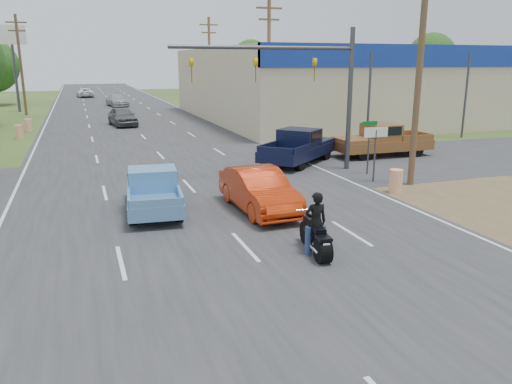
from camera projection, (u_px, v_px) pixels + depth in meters
name	position (u px, v px, depth m)	size (l,w,h in m)	color
main_road	(132.00, 124.00, 44.07)	(15.00, 180.00, 0.02)	#2D2D30
cross_road	(180.00, 177.00, 24.00)	(120.00, 10.00, 0.02)	#2D2D30
dirt_verge	(487.00, 198.00, 20.25)	(8.00, 18.00, 0.01)	brown
big_box_store	(435.00, 82.00, 53.49)	(50.00, 28.10, 6.60)	#B7A88C
utility_pole_1	(420.00, 63.00, 21.16)	(2.00, 0.28, 10.00)	#4C3823
utility_pole_2	(269.00, 63.00, 37.58)	(2.00, 0.28, 10.00)	#4C3823
utility_pole_3	(210.00, 62.00, 54.00)	(2.00, 0.28, 10.00)	#4C3823
utility_pole_6	(21.00, 62.00, 50.61)	(2.00, 0.28, 10.00)	#4C3823
tree_3	(431.00, 57.00, 87.61)	(8.40, 8.40, 10.40)	#422D19
tree_5	(251.00, 59.00, 102.43)	(7.98, 7.98, 9.88)	#422D19
barrel_0	(396.00, 181.00, 20.98)	(0.56, 0.56, 1.00)	orange
barrel_1	(315.00, 149.00, 28.86)	(0.56, 0.56, 1.00)	orange
barrel_2	(19.00, 132.00, 35.73)	(0.56, 0.56, 1.00)	orange
barrel_3	(28.00, 125.00, 39.48)	(0.56, 0.56, 1.00)	orange
pole_sign_left_far	(12.00, 45.00, 53.47)	(3.00, 0.35, 9.20)	#3F3F44
lane_sign	(376.00, 141.00, 22.52)	(1.20, 0.08, 2.52)	#3F3F44
street_name_sign	(369.00, 142.00, 24.15)	(0.80, 0.08, 2.61)	#3F3F44
signal_mast	(301.00, 74.00, 23.75)	(9.12, 0.40, 7.00)	#3F3F44
red_convertible	(259.00, 190.00, 18.33)	(1.66, 4.75, 1.57)	#B22808
motorcycle	(316.00, 238.00, 14.16)	(0.71, 2.26, 1.15)	black
rider	(316.00, 225.00, 14.13)	(0.64, 0.42, 1.75)	black
blue_pickup	(153.00, 189.00, 18.41)	(2.31, 4.98, 1.60)	black
navy_pickup	(299.00, 146.00, 27.12)	(5.68, 5.30, 1.87)	black
brown_pickup	(380.00, 140.00, 29.07)	(5.72, 2.23, 1.89)	black
distant_car_grey	(122.00, 117.00, 42.98)	(1.89, 4.71, 1.60)	#4E4F53
distant_car_silver	(117.00, 100.00, 62.05)	(2.05, 5.04, 1.46)	#A6A5AA
distant_car_white	(85.00, 93.00, 78.04)	(2.28, 4.94, 1.37)	white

